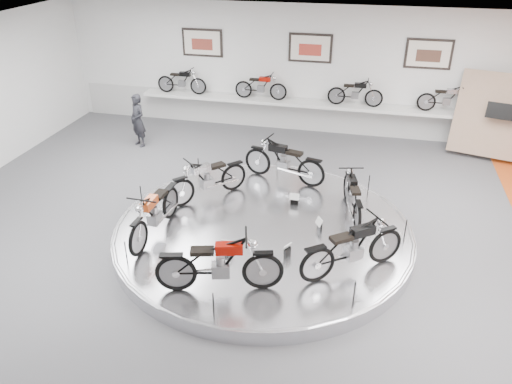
% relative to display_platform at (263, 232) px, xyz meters
% --- Properties ---
extents(floor, '(16.00, 16.00, 0.00)m').
position_rel_display_platform_xyz_m(floor, '(0.00, -0.30, -0.15)').
color(floor, '#4C4C4F').
rests_on(floor, ground).
extents(ceiling, '(16.00, 16.00, 0.00)m').
position_rel_display_platform_xyz_m(ceiling, '(0.00, -0.30, 3.85)').
color(ceiling, white).
rests_on(ceiling, wall_back).
extents(wall_back, '(16.00, 0.00, 16.00)m').
position_rel_display_platform_xyz_m(wall_back, '(0.00, 6.70, 1.85)').
color(wall_back, white).
rests_on(wall_back, floor).
extents(dado_band, '(15.68, 0.04, 1.10)m').
position_rel_display_platform_xyz_m(dado_band, '(0.00, 6.68, 0.40)').
color(dado_band, '#BCBCBA').
rests_on(dado_band, floor).
extents(display_platform, '(6.40, 6.40, 0.30)m').
position_rel_display_platform_xyz_m(display_platform, '(0.00, 0.00, 0.00)').
color(display_platform, silver).
rests_on(display_platform, floor).
extents(platform_rim, '(6.40, 6.40, 0.10)m').
position_rel_display_platform_xyz_m(platform_rim, '(0.00, 0.00, 0.12)').
color(platform_rim, '#B2B2BA').
rests_on(platform_rim, display_platform).
extents(shelf, '(11.00, 0.55, 0.10)m').
position_rel_display_platform_xyz_m(shelf, '(0.00, 6.40, 0.85)').
color(shelf, silver).
rests_on(shelf, wall_back).
extents(poster_left, '(1.35, 0.06, 0.88)m').
position_rel_display_platform_xyz_m(poster_left, '(-3.50, 6.66, 2.55)').
color(poster_left, white).
rests_on(poster_left, wall_back).
extents(poster_center, '(1.35, 0.06, 0.88)m').
position_rel_display_platform_xyz_m(poster_center, '(0.00, 6.66, 2.55)').
color(poster_center, white).
rests_on(poster_center, wall_back).
extents(poster_right, '(1.35, 0.06, 0.88)m').
position_rel_display_platform_xyz_m(poster_right, '(3.50, 6.66, 2.55)').
color(poster_right, white).
rests_on(poster_right, wall_back).
extents(display_panel, '(2.56, 1.52, 2.30)m').
position_rel_display_platform_xyz_m(display_panel, '(5.60, 5.80, 1.10)').
color(display_panel, '#9D7D69').
rests_on(display_panel, floor).
extents(shelf_bike_a, '(1.22, 0.43, 0.73)m').
position_rel_display_platform_xyz_m(shelf_bike_a, '(-4.20, 6.40, 1.27)').
color(shelf_bike_a, black).
rests_on(shelf_bike_a, shelf).
extents(shelf_bike_b, '(1.22, 0.43, 0.73)m').
position_rel_display_platform_xyz_m(shelf_bike_b, '(-1.50, 6.40, 1.27)').
color(shelf_bike_b, '#8C0B02').
rests_on(shelf_bike_b, shelf).
extents(shelf_bike_c, '(1.22, 0.43, 0.73)m').
position_rel_display_platform_xyz_m(shelf_bike_c, '(1.50, 6.40, 1.27)').
color(shelf_bike_c, black).
rests_on(shelf_bike_c, shelf).
extents(shelf_bike_d, '(1.22, 0.43, 0.73)m').
position_rel_display_platform_xyz_m(shelf_bike_d, '(4.20, 6.40, 1.27)').
color(shelf_bike_d, '#9F9FA3').
rests_on(shelf_bike_d, shelf).
extents(bike_a, '(0.94, 1.72, 0.96)m').
position_rel_display_platform_xyz_m(bike_a, '(1.81, 0.99, 0.63)').
color(bike_a, black).
rests_on(bike_a, display_platform).
extents(bike_b, '(1.97, 1.11, 1.10)m').
position_rel_display_platform_xyz_m(bike_b, '(0.03, 2.28, 0.70)').
color(bike_b, black).
rests_on(bike_b, display_platform).
extents(bike_c, '(1.66, 1.74, 1.05)m').
position_rel_display_platform_xyz_m(bike_c, '(-1.54, 0.96, 0.67)').
color(bike_c, '#9F9FA3').
rests_on(bike_c, display_platform).
extents(bike_d, '(0.75, 1.89, 1.09)m').
position_rel_display_platform_xyz_m(bike_d, '(-2.11, -0.81, 0.70)').
color(bike_d, '#BB4215').
rests_on(bike_d, display_platform).
extents(bike_e, '(2.03, 1.15, 1.13)m').
position_rel_display_platform_xyz_m(bike_e, '(-0.29, -2.23, 0.71)').
color(bike_e, '#8C0B02').
rests_on(bike_e, display_platform).
extents(bike_f, '(1.89, 1.65, 1.10)m').
position_rel_display_platform_xyz_m(bike_f, '(1.94, -1.17, 0.70)').
color(bike_f, black).
rests_on(bike_f, display_platform).
extents(visitor, '(0.71, 0.65, 1.62)m').
position_rel_display_platform_xyz_m(visitor, '(-4.84, 4.22, 0.66)').
color(visitor, black).
rests_on(visitor, floor).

